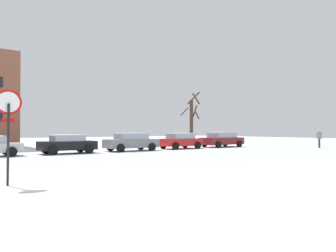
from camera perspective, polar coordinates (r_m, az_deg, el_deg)
The scene contains 9 objects.
ground_plane at distance 13.38m, azimuth -16.84°, elevation -7.94°, with size 120.00×120.00×0.00m, color white.
road_surface at distance 17.03m, azimuth -20.89°, elevation -6.36°, with size 80.00×9.65×0.00m.
stop_sign at distance 10.56m, azimuth -27.07°, elevation 1.28°, with size 0.76×0.20×2.91m.
parked_car_black at distance 23.52m, azimuth -17.83°, elevation -3.10°, with size 3.92×2.02×1.36m.
parked_car_gray at distance 25.43m, azimuth -6.70°, elevation -2.85°, with size 4.38×2.03×1.46m.
parked_car_red at distance 28.34m, azimuth 2.29°, elevation -2.68°, with size 3.91×2.10×1.42m.
parked_car_maroon at distance 31.62m, azimuth 9.78°, elevation -2.42°, with size 4.55×2.22×1.48m.
pedestrian_crossing at distance 32.99m, azimuth 25.83°, elevation -1.88°, with size 0.35×0.41×1.70m.
tree_far_right at distance 34.73m, azimuth 4.36°, elevation 1.26°, with size 2.25×2.17×6.00m.
Camera 1 is at (-4.16, -12.60, 1.68)m, focal length 33.47 mm.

